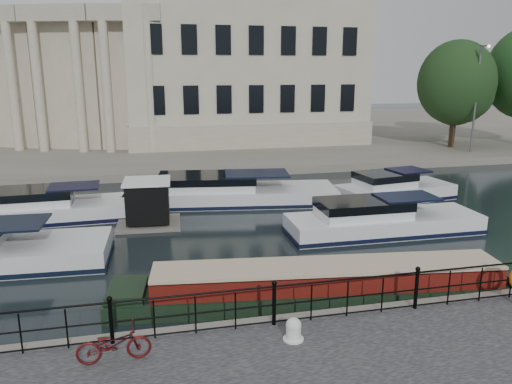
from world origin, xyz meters
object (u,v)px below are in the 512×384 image
mooring_bollard (293,330)px  narrowboat (328,290)px  bicycle (114,344)px  harbour_hut (148,205)px

mooring_bollard → narrowboat: size_ratio=0.04×
bicycle → narrowboat: 6.78m
narrowboat → harbour_hut: harbour_hut is taller
narrowboat → harbour_hut: (-5.19, 8.98, 0.59)m
mooring_bollard → narrowboat: narrowboat is taller
harbour_hut → narrowboat: bearing=-56.3°
bicycle → narrowboat: bearing=-67.2°
bicycle → harbour_hut: 11.83m
mooring_bollard → bicycle: bearing=179.8°
bicycle → narrowboat: bicycle is taller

